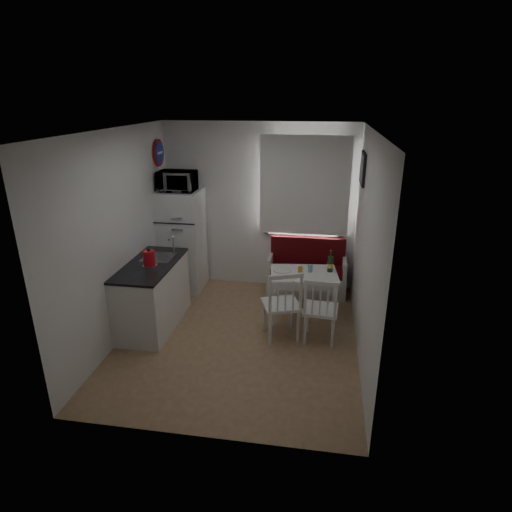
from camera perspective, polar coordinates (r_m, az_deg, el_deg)
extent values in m
cube|color=#8E704B|center=(5.67, -2.29, -10.78)|extent=(3.00, 3.50, 0.02)
cube|color=white|center=(4.85, -2.74, 16.42)|extent=(3.00, 3.50, 0.02)
cube|color=white|center=(6.77, 0.45, 6.50)|extent=(3.00, 0.02, 2.60)
cube|color=white|center=(3.55, -8.12, -7.38)|extent=(3.00, 0.02, 2.60)
cube|color=white|center=(5.60, -17.74, 2.44)|extent=(0.02, 3.50, 2.60)
cube|color=white|center=(5.05, 14.45, 0.81)|extent=(0.02, 3.50, 2.60)
cube|color=white|center=(6.60, 6.51, 8.90)|extent=(1.22, 0.06, 1.47)
cube|color=white|center=(6.52, 6.50, 9.21)|extent=(1.35, 0.02, 1.50)
cube|color=white|center=(5.92, -13.58, -5.23)|extent=(0.60, 1.30, 0.86)
cube|color=black|center=(5.74, -13.96, -1.14)|extent=(0.62, 1.32, 0.03)
cube|color=#99999E|center=(5.96, -12.85, -0.58)|extent=(0.40, 0.40, 0.10)
cylinder|color=silver|center=(6.00, -10.94, 1.55)|extent=(0.02, 0.02, 0.26)
cylinder|color=navy|center=(6.70, -12.81, 13.27)|extent=(0.03, 0.40, 0.40)
cube|color=black|center=(5.93, 14.01, 11.27)|extent=(0.04, 0.52, 0.42)
cube|color=white|center=(6.82, 6.69, -3.61)|extent=(1.22, 0.47, 0.34)
cube|color=#560A0F|center=(6.73, 6.77, -1.86)|extent=(1.17, 0.43, 0.11)
cube|color=#560A0F|center=(6.80, 6.94, 0.76)|extent=(1.17, 0.09, 0.43)
cube|color=white|center=(5.90, 6.40, -2.39)|extent=(0.98, 0.74, 0.04)
cube|color=white|center=(5.92, 6.37, -3.04)|extent=(0.87, 0.64, 0.11)
cylinder|color=white|center=(6.04, 6.27, -5.36)|extent=(0.05, 0.05, 0.64)
cube|color=white|center=(5.48, 3.37, -6.48)|extent=(0.57, 0.56, 0.04)
cube|color=white|center=(5.19, 3.21, -4.92)|extent=(0.42, 0.19, 0.47)
cube|color=white|center=(5.47, 8.62, -7.06)|extent=(0.45, 0.43, 0.04)
cube|color=white|center=(5.20, 8.72, -5.63)|extent=(0.40, 0.07, 0.44)
cube|color=white|center=(6.85, -9.81, 2.05)|extent=(0.64, 0.64, 1.61)
imported|color=white|center=(6.57, -10.46, 9.80)|extent=(0.54, 0.37, 0.30)
cylinder|color=red|center=(5.57, -14.05, -0.30)|extent=(0.18, 0.18, 0.24)
cylinder|color=orange|center=(5.82, 5.91, -1.93)|extent=(0.06, 0.06, 0.10)
cylinder|color=#77B8CB|center=(5.91, 7.23, -1.62)|extent=(0.06, 0.06, 0.10)
cylinder|color=white|center=(5.92, 3.52, -1.91)|extent=(0.24, 0.24, 0.02)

